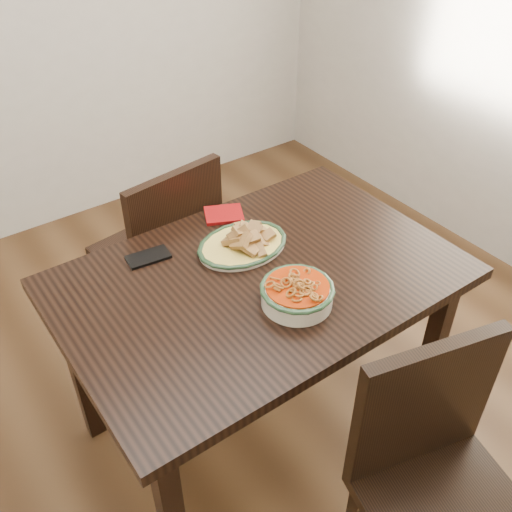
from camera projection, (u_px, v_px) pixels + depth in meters
floor at (228, 412)px, 2.30m from camera, size 3.50×3.50×0.00m
dining_table at (260, 296)px, 1.87m from camera, size 1.26×0.84×0.75m
chair_far at (165, 248)px, 2.34m from camera, size 0.47×0.47×0.89m
chair_near at (436, 475)px, 1.53m from camera, size 0.51×0.51×0.89m
fish_plate at (242, 237)px, 1.90m from camera, size 0.31×0.24×0.11m
noodle_bowl at (297, 292)px, 1.68m from camera, size 0.22×0.22×0.08m
smartphone at (148, 257)px, 1.87m from camera, size 0.15×0.09×0.01m
napkin at (224, 214)px, 2.07m from camera, size 0.17×0.16×0.01m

